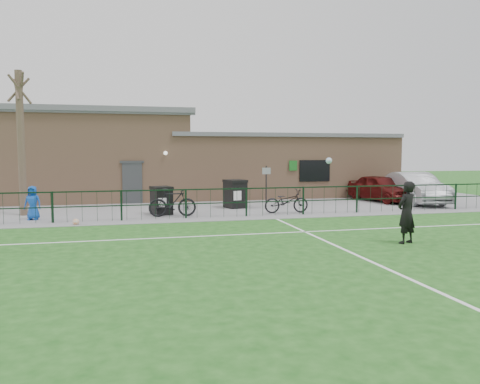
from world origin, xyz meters
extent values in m
plane|color=#1B5017|center=(0.00, 0.00, 0.00)|extent=(90.00, 90.00, 0.00)
cube|color=gray|center=(0.00, 13.50, 0.01)|extent=(34.00, 13.00, 0.02)
cube|color=white|center=(0.00, 7.80, 0.00)|extent=(28.00, 0.10, 0.01)
cube|color=white|center=(0.00, 4.00, 0.00)|extent=(28.00, 0.10, 0.01)
cube|color=white|center=(2.00, 0.00, 0.00)|extent=(0.10, 16.00, 0.01)
cube|color=black|center=(0.00, 8.00, 0.60)|extent=(28.00, 0.10, 1.20)
cylinder|color=#4D3B2F|center=(-8.00, 10.50, 3.00)|extent=(0.30, 0.30, 6.00)
cube|color=black|center=(-2.36, 9.37, 0.57)|extent=(0.94, 1.01, 1.11)
cube|color=black|center=(1.20, 10.93, 0.64)|extent=(1.05, 1.12, 1.24)
cylinder|color=black|center=(2.56, 10.35, 1.02)|extent=(0.08, 0.08, 2.00)
imported|color=#4B0E0D|center=(9.43, 11.89, 0.73)|extent=(2.40, 4.41, 1.43)
imported|color=#989A9F|center=(10.62, 10.62, 0.82)|extent=(2.24, 4.99, 1.59)
imported|color=black|center=(-1.98, 8.60, 0.60)|extent=(1.96, 0.62, 1.16)
imported|color=black|center=(2.95, 8.59, 0.53)|extent=(1.97, 0.74, 1.03)
imported|color=#1248AF|center=(-7.37, 8.99, 0.68)|extent=(0.72, 0.54, 1.33)
imported|color=black|center=(4.15, 1.46, 0.92)|extent=(0.78, 0.65, 1.83)
sphere|color=white|center=(3.23, 4.89, 2.36)|extent=(0.22, 0.22, 0.22)
sphere|color=silver|center=(-5.61, 7.31, 0.12)|extent=(0.24, 0.24, 0.24)
cube|color=tan|center=(0.00, 16.50, 1.75)|extent=(24.00, 5.00, 3.50)
cube|color=tan|center=(-6.24, 16.50, 4.10)|extent=(11.52, 5.00, 1.20)
cube|color=slate|center=(-6.24, 16.50, 4.82)|extent=(12.02, 5.40, 0.28)
cube|color=slate|center=(5.28, 16.50, 3.60)|extent=(13.44, 5.30, 0.22)
cube|color=#383A3D|center=(-3.50, 13.97, 1.05)|extent=(1.00, 0.08, 2.10)
cube|color=black|center=(6.50, 13.97, 1.60)|extent=(1.80, 0.08, 1.20)
cube|color=#19661E|center=(5.20, 13.92, 1.90)|extent=(0.45, 0.04, 0.55)
camera|label=1|loc=(-3.78, -10.54, 2.70)|focal=35.00mm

